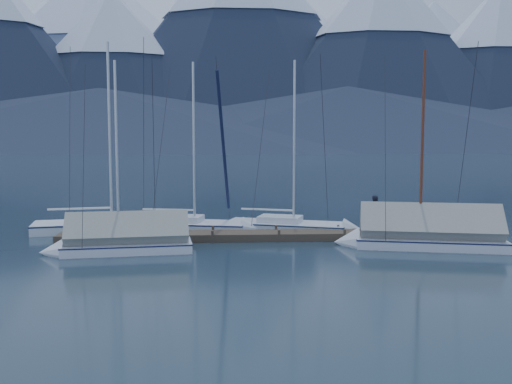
% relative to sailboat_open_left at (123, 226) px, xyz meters
% --- Properties ---
extents(ground, '(1000.00, 1000.00, 0.00)m').
position_rel_sailboat_open_left_xyz_m(ground, '(6.64, -5.02, -0.18)').
color(ground, '#14222E').
rests_on(ground, ground).
extents(mountain_range, '(877.00, 584.00, 150.50)m').
position_rel_sailboat_open_left_xyz_m(mountain_range, '(10.76, 365.43, 58.47)').
color(mountain_range, '#475675').
rests_on(mountain_range, ground).
extents(dock, '(18.00, 1.50, 0.54)m').
position_rel_sailboat_open_left_xyz_m(dock, '(6.64, -3.02, -0.07)').
color(dock, '#382D23').
rests_on(dock, ground).
extents(mooring_posts, '(15.12, 1.52, 0.35)m').
position_rel_sailboat_open_left_xyz_m(mooring_posts, '(6.14, -3.02, 0.17)').
color(mooring_posts, '#382D23').
rests_on(mooring_posts, ground).
extents(sailboat_open_left, '(8.12, 3.82, 10.37)m').
position_rel_sailboat_open_left_xyz_m(sailboat_open_left, '(0.00, 0.00, 0.00)').
color(sailboat_open_left, silver).
rests_on(sailboat_open_left, ground).
extents(sailboat_open_mid, '(7.28, 3.50, 9.29)m').
position_rel_sailboat_open_left_xyz_m(sailboat_open_mid, '(4.15, -0.49, -0.02)').
color(sailboat_open_mid, silver).
rests_on(sailboat_open_mid, ground).
extents(sailboat_open_right, '(7.33, 4.24, 9.35)m').
position_rel_sailboat_open_left_xyz_m(sailboat_open_right, '(9.13, -1.07, -0.02)').
color(sailboat_open_right, silver).
rests_on(sailboat_open_right, ground).
extents(sailboat_covered_near, '(7.40, 3.68, 9.22)m').
position_rel_sailboat_open_left_xyz_m(sailboat_covered_near, '(13.39, -5.30, 0.28)').
color(sailboat_covered_near, silver).
rests_on(sailboat_covered_near, ground).
extents(sailboat_covered_far, '(6.22, 2.71, 8.48)m').
position_rel_sailboat_open_left_xyz_m(sailboat_covered_far, '(0.76, -5.72, 0.23)').
color(sailboat_covered_far, white).
rests_on(sailboat_covered_far, ground).
extents(person, '(0.41, 0.61, 1.65)m').
position_rel_sailboat_open_left_xyz_m(person, '(12.31, -2.81, 0.98)').
color(person, black).
rests_on(person, dock).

